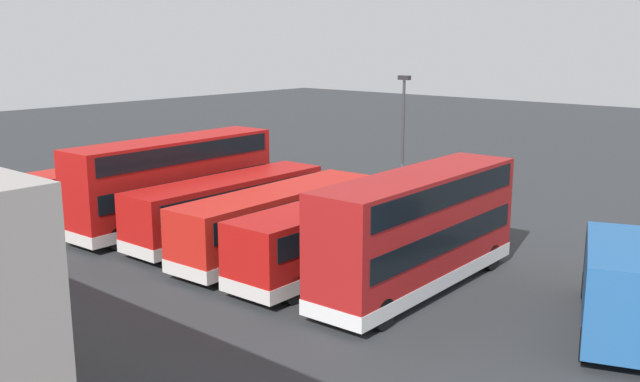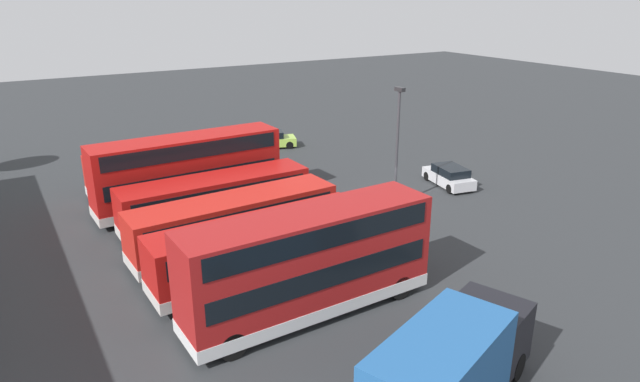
{
  "view_description": "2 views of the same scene",
  "coord_description": "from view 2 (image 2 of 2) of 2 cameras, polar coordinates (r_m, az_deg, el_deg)",
  "views": [
    {
      "loc": [
        -23.0,
        32.95,
        9.47
      ],
      "look_at": [
        1.73,
        4.31,
        1.26
      ],
      "focal_mm": 39.65,
      "sensor_mm": 36.0,
      "label": 1
    },
    {
      "loc": [
        -26.77,
        21.19,
        12.8
      ],
      "look_at": [
        0.74,
        4.67,
        1.32
      ],
      "focal_mm": 31.38,
      "sensor_mm": 36.0,
      "label": 2
    }
  ],
  "objects": [
    {
      "name": "bus_single_deck_fourth",
      "position": [
        32.36,
        -10.55,
        -0.87
      ],
      "size": [
        2.78,
        10.93,
        2.95
      ],
      "color": "#B71411",
      "rests_on": "ground"
    },
    {
      "name": "bus_double_decker_near_end",
      "position": [
        22.94,
        -1.11,
        -7.14
      ],
      "size": [
        2.9,
        10.94,
        4.55
      ],
      "color": "#A51919",
      "rests_on": "ground"
    },
    {
      "name": "lamp_post_tall",
      "position": [
        34.61,
        7.91,
        5.44
      ],
      "size": [
        0.7,
        0.3,
        7.45
      ],
      "color": "#38383D",
      "rests_on": "ground"
    },
    {
      "name": "ground_plane",
      "position": [
        36.46,
        6.9,
        -1.02
      ],
      "size": [
        140.0,
        140.0,
        0.0
      ],
      "primitive_type": "plane",
      "color": "#2D3033"
    },
    {
      "name": "waste_bin_yellow",
      "position": [
        31.44,
        6.26,
        -3.52
      ],
      "size": [
        0.6,
        0.6,
        0.95
      ],
      "primitive_type": "cylinder",
      "color": "yellow",
      "rests_on": "ground"
    },
    {
      "name": "box_truck_blue",
      "position": [
        18.87,
        13.28,
        -16.94
      ],
      "size": [
        4.94,
        7.9,
        3.2
      ],
      "color": "#235999",
      "rests_on": "ground"
    },
    {
      "name": "bus_single_deck_second",
      "position": [
        26.19,
        -6.03,
        -5.7
      ],
      "size": [
        2.84,
        10.57,
        2.95
      ],
      "color": "#B71411",
      "rests_on": "ground"
    },
    {
      "name": "bus_single_deck_third",
      "position": [
        29.08,
        -8.64,
        -3.16
      ],
      "size": [
        3.05,
        11.04,
        2.95
      ],
      "color": "red",
      "rests_on": "ground"
    },
    {
      "name": "bus_single_deck_sixth",
      "position": [
        39.08,
        -14.48,
        2.42
      ],
      "size": [
        2.71,
        11.47,
        2.95
      ],
      "color": "red",
      "rests_on": "ground"
    },
    {
      "name": "bus_double_decker_fifth",
      "position": [
        35.29,
        -13.3,
        2.09
      ],
      "size": [
        2.98,
        11.62,
        4.55
      ],
      "color": "#B71411",
      "rests_on": "ground"
    },
    {
      "name": "car_hatchback_silver",
      "position": [
        39.85,
        13.02,
        1.49
      ],
      "size": [
        4.4,
        2.54,
        1.43
      ],
      "color": "silver",
      "rests_on": "ground"
    },
    {
      "name": "car_small_green",
      "position": [
        48.79,
        -5.24,
        5.24
      ],
      "size": [
        3.13,
        4.79,
        1.43
      ],
      "color": "#A5D14C",
      "rests_on": "ground"
    }
  ]
}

